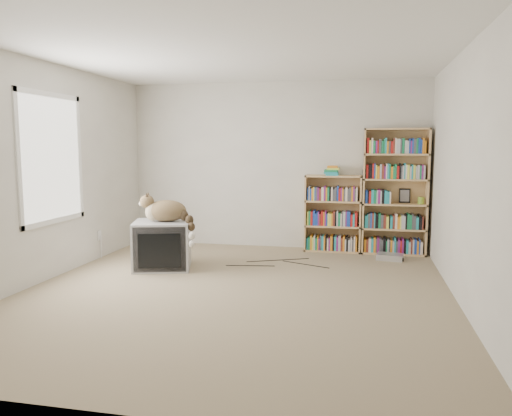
% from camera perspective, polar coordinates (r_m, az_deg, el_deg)
% --- Properties ---
extents(floor, '(4.50, 5.00, 0.01)m').
position_cam_1_polar(floor, '(5.37, -2.41, -9.59)').
color(floor, tan).
rests_on(floor, ground).
extents(wall_back, '(4.50, 0.02, 2.50)m').
position_cam_1_polar(wall_back, '(7.60, 2.26, 4.87)').
color(wall_back, silver).
rests_on(wall_back, floor).
extents(wall_front, '(4.50, 0.02, 2.50)m').
position_cam_1_polar(wall_front, '(2.81, -15.34, 0.92)').
color(wall_front, silver).
rests_on(wall_front, floor).
extents(wall_left, '(0.02, 5.00, 2.50)m').
position_cam_1_polar(wall_left, '(6.12, -23.38, 3.77)').
color(wall_left, silver).
rests_on(wall_left, floor).
extents(wall_right, '(0.02, 5.00, 2.50)m').
position_cam_1_polar(wall_right, '(5.08, 22.93, 3.24)').
color(wall_right, silver).
rests_on(wall_right, floor).
extents(ceiling, '(4.50, 5.00, 0.02)m').
position_cam_1_polar(ceiling, '(5.24, -2.56, 17.63)').
color(ceiling, white).
rests_on(ceiling, wall_back).
extents(window, '(0.02, 1.22, 1.52)m').
position_cam_1_polar(window, '(6.27, -22.30, 5.26)').
color(window, white).
rests_on(window, wall_left).
extents(crt_tv, '(0.84, 0.79, 0.60)m').
position_cam_1_polar(crt_tv, '(6.45, -10.64, -4.15)').
color(crt_tv, '#9C9C9F').
rests_on(crt_tv, floor).
extents(cat, '(0.80, 0.53, 0.60)m').
position_cam_1_polar(cat, '(6.32, -9.80, -0.67)').
color(cat, '#3C2918').
rests_on(cat, crt_tv).
extents(bookcase_tall, '(0.90, 0.30, 1.79)m').
position_cam_1_polar(bookcase_tall, '(7.39, 15.57, 1.46)').
color(bookcase_tall, tan).
rests_on(bookcase_tall, floor).
extents(bookcase_short, '(0.82, 0.30, 1.12)m').
position_cam_1_polar(bookcase_short, '(7.43, 8.78, -0.96)').
color(bookcase_short, tan).
rests_on(bookcase_short, floor).
extents(book_stack, '(0.20, 0.26, 0.14)m').
position_cam_1_polar(book_stack, '(7.31, 8.72, 4.25)').
color(book_stack, '#AE1817').
rests_on(book_stack, bookcase_short).
extents(green_mug, '(0.09, 0.09, 0.10)m').
position_cam_1_polar(green_mug, '(7.41, 18.33, 0.83)').
color(green_mug, '#7CA62F').
rests_on(green_mug, bookcase_tall).
extents(framed_print, '(0.16, 0.05, 0.21)m').
position_cam_1_polar(framed_print, '(7.48, 16.62, 1.36)').
color(framed_print, black).
rests_on(framed_print, bookcase_tall).
extents(dvd_player, '(0.38, 0.30, 0.08)m').
position_cam_1_polar(dvd_player, '(7.08, 15.08, -5.41)').
color(dvd_player, silver).
rests_on(dvd_player, floor).
extents(wall_outlet, '(0.01, 0.08, 0.13)m').
position_cam_1_polar(wall_outlet, '(7.22, -17.46, -2.99)').
color(wall_outlet, silver).
rests_on(wall_outlet, wall_left).
extents(floor_cables, '(1.20, 0.70, 0.01)m').
position_cam_1_polar(floor_cables, '(6.68, 2.29, -6.23)').
color(floor_cables, black).
rests_on(floor_cables, floor).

